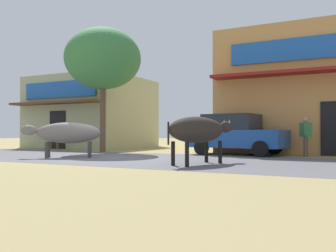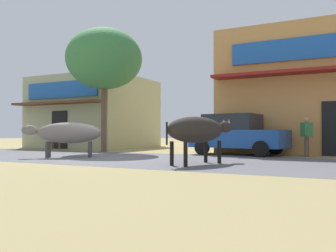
# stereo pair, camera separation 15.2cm
# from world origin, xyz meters

# --- Properties ---
(ground) EXTENTS (80.00, 80.00, 0.00)m
(ground) POSITION_xyz_m (0.00, 0.00, 0.00)
(ground) COLOR #978756
(asphalt_road) EXTENTS (72.00, 6.00, 0.00)m
(asphalt_road) POSITION_xyz_m (0.00, 0.00, 0.00)
(asphalt_road) COLOR #57565D
(asphalt_road) RESTS_ON ground
(storefront_left_cafe) EXTENTS (6.25, 6.69, 4.20)m
(storefront_left_cafe) POSITION_xyz_m (-6.49, 7.41, 2.10)
(storefront_left_cafe) COLOR #A4AA81
(storefront_left_cafe) RESTS_ON ground
(storefront_right_club) EXTENTS (8.84, 6.69, 5.43)m
(storefront_right_club) POSITION_xyz_m (6.82, 7.41, 2.72)
(storefront_right_club) COLOR tan
(storefront_right_club) RESTS_ON ground
(roadside_tree) EXTENTS (3.55, 3.55, 5.77)m
(roadside_tree) POSITION_xyz_m (-2.44, 3.00, 4.33)
(roadside_tree) COLOR brown
(roadside_tree) RESTS_ON ground
(parked_hatchback_car) EXTENTS (3.88, 2.27, 1.64)m
(parked_hatchback_car) POSITION_xyz_m (3.71, 3.66, 0.84)
(parked_hatchback_car) COLOR #1A4897
(parked_hatchback_car) RESTS_ON ground
(cow_near_brown) EXTENTS (2.56, 1.94, 1.26)m
(cow_near_brown) POSITION_xyz_m (-1.29, -0.68, 0.88)
(cow_near_brown) COLOR slate
(cow_near_brown) RESTS_ON ground
(cow_far_dark) EXTENTS (1.39, 2.76, 1.35)m
(cow_far_dark) POSITION_xyz_m (3.97, -1.15, 0.96)
(cow_far_dark) COLOR #2A241F
(cow_far_dark) RESTS_ON ground
(pedestrian_by_shop) EXTENTS (0.46, 0.61, 1.48)m
(pedestrian_by_shop) POSITION_xyz_m (6.35, 3.74, 0.86)
(pedestrian_by_shop) COLOR brown
(pedestrian_by_shop) RESTS_ON ground
(cafe_chair_near_tree) EXTENTS (0.61, 0.61, 0.92)m
(cafe_chair_near_tree) POSITION_xyz_m (-6.09, 3.55, 0.51)
(cafe_chair_near_tree) COLOR brown
(cafe_chair_near_tree) RESTS_ON ground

